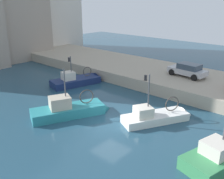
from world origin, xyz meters
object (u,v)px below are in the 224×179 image
(fishing_boat_white, at_px, (159,119))
(mooring_bollard_north, at_px, (69,60))
(mooring_bollard_mid, at_px, (146,78))
(parked_car_silver, at_px, (188,70))
(fishing_boat_navy, at_px, (79,83))
(fishing_boat_teal, at_px, (72,113))

(fishing_boat_white, relative_size, mooring_bollard_north, 10.89)
(mooring_bollard_mid, bearing_deg, fishing_boat_white, -135.69)
(parked_car_silver, height_order, mooring_bollard_north, parked_car_silver)
(parked_car_silver, height_order, mooring_bollard_mid, parked_car_silver)
(fishing_boat_white, distance_m, fishing_boat_navy, 11.56)
(fishing_boat_teal, bearing_deg, parked_car_silver, -16.39)
(fishing_boat_navy, xyz_separation_m, mooring_bollard_mid, (2.86, -6.87, 1.37))
(mooring_bollard_north, bearing_deg, fishing_boat_teal, -128.33)
(fishing_boat_navy, xyz_separation_m, mooring_bollard_north, (2.86, 5.13, 1.37))
(parked_car_silver, relative_size, mooring_bollard_mid, 7.38)
(fishing_boat_navy, height_order, mooring_bollard_mid, fishing_boat_navy)
(fishing_boat_white, bearing_deg, mooring_bollard_mid, 44.31)
(fishing_boat_teal, bearing_deg, fishing_boat_white, -56.46)
(fishing_boat_teal, relative_size, mooring_bollard_mid, 12.14)
(mooring_bollard_mid, xyz_separation_m, mooring_bollard_north, (0.00, 12.00, 0.00))
(mooring_bollard_mid, height_order, mooring_bollard_north, same)
(fishing_boat_navy, distance_m, fishing_boat_teal, 7.97)
(fishing_boat_teal, bearing_deg, mooring_bollard_north, 51.67)
(fishing_boat_white, height_order, fishing_boat_navy, fishing_boat_white)
(fishing_boat_navy, xyz_separation_m, fishing_boat_teal, (-5.64, -5.62, 0.04))
(fishing_boat_teal, xyz_separation_m, mooring_bollard_mid, (8.50, -1.24, 1.33))
(fishing_boat_teal, bearing_deg, mooring_bollard_mid, -8.33)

